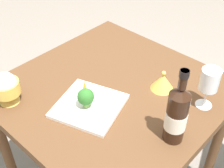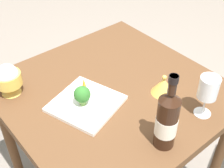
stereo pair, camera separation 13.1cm
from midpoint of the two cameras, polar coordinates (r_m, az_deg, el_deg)
name	(u,v)px [view 2 (the right image)]	position (r m, az deg, el deg)	size (l,w,h in m)	color
dining_table	(112,104)	(1.39, 2.71, -3.86)	(0.89, 0.89, 0.75)	brown
wine_bottle	(167,120)	(1.06, 13.76, -6.71)	(0.08, 0.08, 0.31)	black
wine_glass	(208,89)	(1.21, 20.56, -0.96)	(0.08, 0.08, 0.18)	white
rice_bowl	(8,79)	(1.32, -16.17, 0.81)	(0.11, 0.11, 0.14)	gold
rice_bowl_lid	(163,86)	(1.32, 12.38, -0.44)	(0.10, 0.10, 0.09)	gold
serving_plate	(86,104)	(1.25, -1.90, -3.80)	(0.31, 0.31, 0.02)	white
broccoli_floret	(82,95)	(1.20, -2.50, -2.14)	(0.07, 0.07, 0.09)	#729E4C
carrot_garnish_left	(84,84)	(1.28, -2.34, -0.20)	(0.03, 0.03, 0.06)	orange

